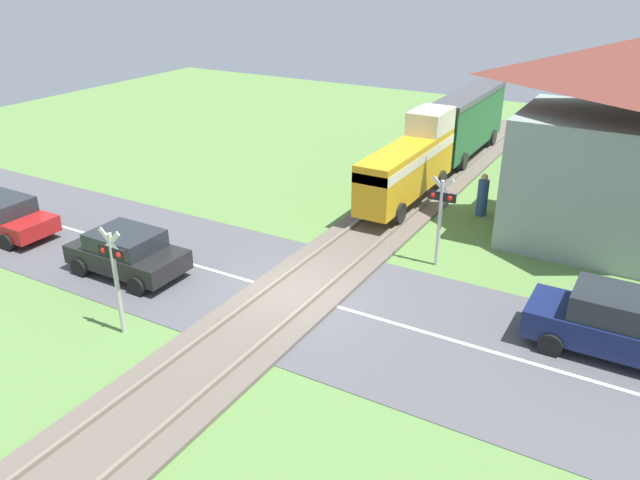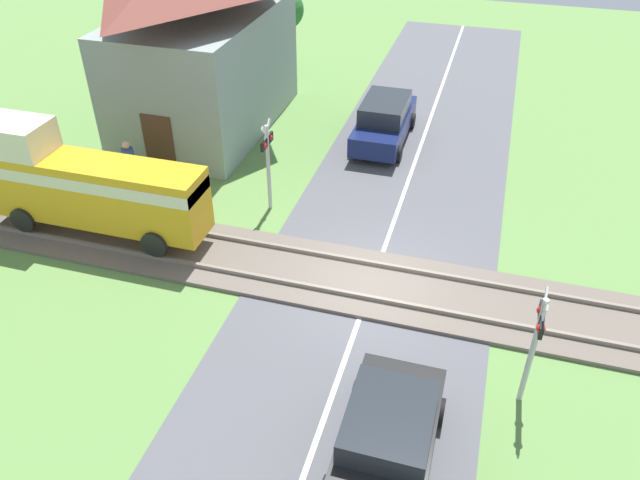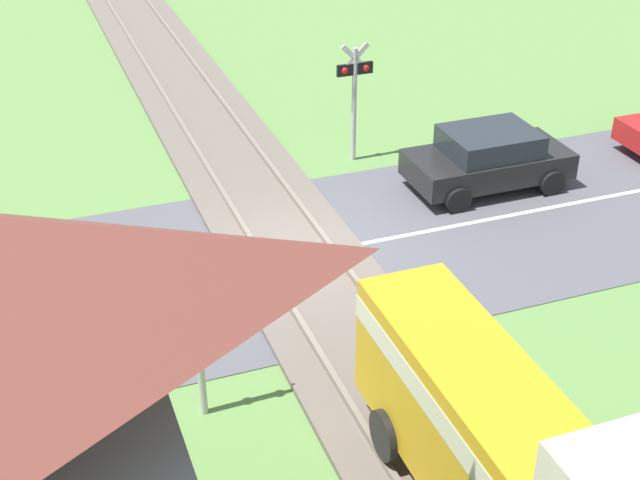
% 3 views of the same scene
% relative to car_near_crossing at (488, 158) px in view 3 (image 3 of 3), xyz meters
% --- Properties ---
extents(ground_plane, '(60.00, 60.00, 0.00)m').
position_rel_car_near_crossing_xyz_m(ground_plane, '(5.19, 1.44, -0.75)').
color(ground_plane, '#5B8442').
extents(road_surface, '(48.00, 6.40, 0.02)m').
position_rel_car_near_crossing_xyz_m(road_surface, '(5.19, 1.44, -0.74)').
color(road_surface, '#515156').
rests_on(road_surface, ground_plane).
extents(track_bed, '(2.80, 48.00, 0.24)m').
position_rel_car_near_crossing_xyz_m(track_bed, '(5.19, 1.44, -0.68)').
color(track_bed, '#665B51').
rests_on(track_bed, ground_plane).
extents(car_near_crossing, '(3.70, 1.93, 1.42)m').
position_rel_car_near_crossing_xyz_m(car_near_crossing, '(0.00, 0.00, 0.00)').
color(car_near_crossing, black).
rests_on(car_near_crossing, ground_plane).
extents(crossing_signal_west_approach, '(0.90, 0.18, 2.96)m').
position_rel_car_near_crossing_xyz_m(crossing_signal_west_approach, '(2.32, -2.49, 1.15)').
color(crossing_signal_west_approach, '#B7B7B7').
rests_on(crossing_signal_west_approach, ground_plane).
extents(crossing_signal_east_approach, '(0.90, 0.18, 2.96)m').
position_rel_car_near_crossing_xyz_m(crossing_signal_east_approach, '(8.05, 5.37, 1.15)').
color(crossing_signal_east_approach, '#B7B7B7').
rests_on(crossing_signal_east_approach, ground_plane).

